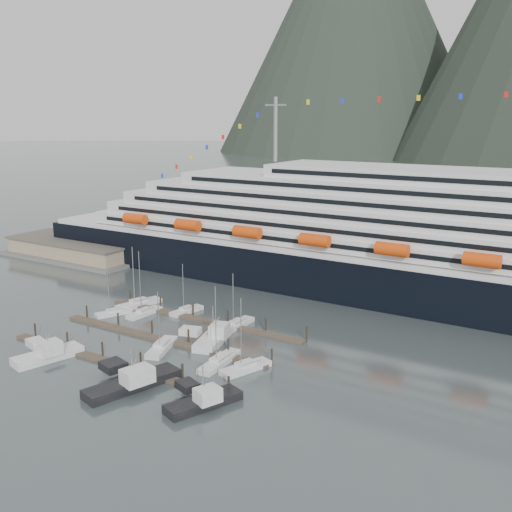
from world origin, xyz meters
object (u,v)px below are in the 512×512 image
at_px(sailboat_g, 236,325).
at_px(trawler_d, 203,400).
at_px(cruise_ship, 427,249).
at_px(sailboat_a, 113,313).
at_px(sailboat_e, 139,304).
at_px(sailboat_f, 187,311).
at_px(trawler_e, 213,337).
at_px(sailboat_d, 220,362).
at_px(sailboat_h, 246,368).
at_px(warehouse, 75,250).
at_px(sailboat_c, 162,348).
at_px(sailboat_b, 144,313).
at_px(trawler_c, 132,382).
at_px(trawler_b, 47,354).

xyz_separation_m(sailboat_g, trawler_d, (14.57, -30.61, 0.50)).
xyz_separation_m(cruise_ship, sailboat_a, (-53.39, -45.91, -11.65)).
height_order(sailboat_e, sailboat_g, sailboat_e).
relative_size(sailboat_f, trawler_d, 0.92).
distance_m(sailboat_a, trawler_e, 27.54).
bearing_deg(cruise_ship, sailboat_d, -108.87).
height_order(sailboat_h, trawler_e, sailboat_h).
distance_m(warehouse, sailboat_a, 58.78).
bearing_deg(cruise_ship, warehouse, -172.77).
bearing_deg(cruise_ship, sailboat_c, -119.66).
bearing_deg(sailboat_b, trawler_e, -100.81).
relative_size(sailboat_c, sailboat_f, 1.04).
bearing_deg(sailboat_e, sailboat_f, -66.31).
bearing_deg(trawler_e, sailboat_c, 128.38).
relative_size(cruise_ship, trawler_e, 16.41).
distance_m(sailboat_g, trawler_e, 9.28).
bearing_deg(warehouse, trawler_c, -36.60).
bearing_deg(sailboat_e, sailboat_b, -112.37).
distance_m(sailboat_e, sailboat_g, 26.28).
xyz_separation_m(sailboat_a, sailboat_c, (21.79, -9.59, 0.03)).
xyz_separation_m(sailboat_d, sailboat_e, (-34.15, 16.83, 0.01)).
xyz_separation_m(cruise_ship, sailboat_h, (-13.63, -55.04, -11.61)).
height_order(sailboat_f, sailboat_h, sailboat_h).
relative_size(sailboat_a, trawler_d, 0.85).
xyz_separation_m(sailboat_c, sailboat_d, (12.74, 0.31, 0.01)).
bearing_deg(cruise_ship, trawler_d, -100.00).
height_order(sailboat_a, trawler_d, sailboat_a).
bearing_deg(sailboat_a, sailboat_d, -80.70).
bearing_deg(trawler_b, sailboat_d, -47.40).
xyz_separation_m(trawler_b, trawler_d, (33.65, 0.49, -0.06)).
xyz_separation_m(sailboat_b, trawler_c, (22.46, -27.59, 0.58)).
bearing_deg(trawler_c, sailboat_h, -22.34).
relative_size(trawler_c, trawler_e, 1.28).
distance_m(sailboat_d, sailboat_h, 5.23).
xyz_separation_m(sailboat_e, trawler_d, (40.85, -30.56, 0.47)).
distance_m(sailboat_b, trawler_c, 35.58).
xyz_separation_m(cruise_ship, sailboat_b, (-47.79, -42.30, -11.62)).
relative_size(warehouse, trawler_c, 2.81).
distance_m(sailboat_c, sailboat_h, 17.98).
height_order(sailboat_a, trawler_c, sailboat_a).
relative_size(sailboat_b, trawler_e, 1.14).
height_order(sailboat_c, sailboat_d, sailboat_d).
distance_m(sailboat_b, sailboat_f, 9.03).
xyz_separation_m(cruise_ship, trawler_d, (-12.15, -68.92, -11.13)).
xyz_separation_m(trawler_b, trawler_e, (19.89, 21.88, 0.01)).
bearing_deg(sailboat_f, trawler_d, -128.86).
relative_size(cruise_ship, trawler_d, 16.90).
bearing_deg(trawler_d, trawler_b, 111.78).
distance_m(warehouse, sailboat_b, 61.70).
bearing_deg(cruise_ship, trawler_c, -109.92).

